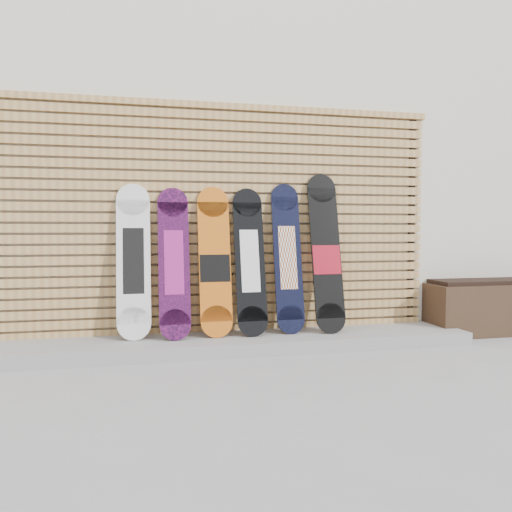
# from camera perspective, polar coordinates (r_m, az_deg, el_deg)

# --- Properties ---
(ground) EXTENTS (80.00, 80.00, 0.00)m
(ground) POSITION_cam_1_polar(r_m,az_deg,el_deg) (4.02, 0.29, -12.76)
(ground) COLOR #959597
(ground) RESTS_ON ground
(building) EXTENTS (12.00, 5.00, 3.60)m
(building) POSITION_cam_1_polar(r_m,az_deg,el_deg) (7.44, -1.94, 8.46)
(building) COLOR silver
(building) RESTS_ON ground
(concrete_step) EXTENTS (4.60, 0.70, 0.12)m
(concrete_step) POSITION_cam_1_polar(r_m,az_deg,el_deg) (4.63, -3.44, -9.90)
(concrete_step) COLOR gray
(concrete_step) RESTS_ON ground
(slat_wall) EXTENTS (4.26, 0.08, 2.29)m
(slat_wall) POSITION_cam_1_polar(r_m,az_deg,el_deg) (4.80, -4.03, 4.36)
(slat_wall) COLOR #B6874C
(slat_wall) RESTS_ON ground
(planter_box) EXTENTS (1.27, 0.53, 0.57)m
(planter_box) POSITION_cam_1_polar(r_m,az_deg,el_deg) (5.84, 24.66, -5.27)
(planter_box) COLOR #332216
(planter_box) RESTS_ON ground
(snowboard_0) EXTENTS (0.30, 0.27, 1.40)m
(snowboard_0) POSITION_cam_1_polar(r_m,az_deg,el_deg) (4.59, -13.83, -0.54)
(snowboard_0) COLOR white
(snowboard_0) RESTS_ON concrete_step
(snowboard_1) EXTENTS (0.28, 0.35, 1.37)m
(snowboard_1) POSITION_cam_1_polar(r_m,az_deg,el_deg) (4.56, -9.36, -0.71)
(snowboard_1) COLOR black
(snowboard_1) RESTS_ON concrete_step
(snowboard_2) EXTENTS (0.29, 0.32, 1.38)m
(snowboard_2) POSITION_cam_1_polar(r_m,az_deg,el_deg) (4.61, -4.74, -0.68)
(snowboard_2) COLOR #D06316
(snowboard_2) RESTS_ON concrete_step
(snowboard_3) EXTENTS (0.28, 0.35, 1.37)m
(snowboard_3) POSITION_cam_1_polar(r_m,az_deg,el_deg) (4.65, -0.72, -0.56)
(snowboard_3) COLOR black
(snowboard_3) RESTS_ON concrete_step
(snowboard_4) EXTENTS (0.27, 0.31, 1.42)m
(snowboard_4) POSITION_cam_1_polar(r_m,az_deg,el_deg) (4.76, 3.63, -0.18)
(snowboard_4) COLOR black
(snowboard_4) RESTS_ON concrete_step
(snowboard_5) EXTENTS (0.29, 0.37, 1.53)m
(snowboard_5) POSITION_cam_1_polar(r_m,az_deg,el_deg) (4.84, 8.00, 0.34)
(snowboard_5) COLOR black
(snowboard_5) RESTS_ON concrete_step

